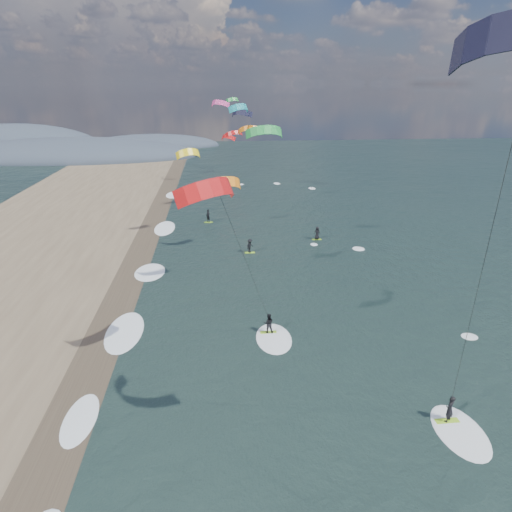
{
  "coord_description": "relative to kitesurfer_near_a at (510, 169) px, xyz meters",
  "views": [
    {
      "loc": [
        -3.39,
        -13.45,
        17.3
      ],
      "look_at": [
        -1.0,
        12.0,
        7.0
      ],
      "focal_mm": 30.0,
      "sensor_mm": 36.0,
      "label": 1
    }
  ],
  "objects": [
    {
      "name": "ground",
      "position": [
        -5.71,
        0.95,
        -14.86
      ],
      "size": [
        260.0,
        260.0,
        0.0
      ],
      "primitive_type": "plane",
      "color": "black",
      "rests_on": "ground"
    },
    {
      "name": "wet_sand_strip",
      "position": [
        -17.71,
        10.95,
        -14.86
      ],
      "size": [
        3.0,
        240.0,
        0.0
      ],
      "primitive_type": "cube",
      "color": "#382D23",
      "rests_on": "ground"
    },
    {
      "name": "coastal_hills",
      "position": [
        -50.55,
        108.81,
        -14.86
      ],
      "size": [
        80.0,
        41.0,
        15.0
      ],
      "color": "#3D4756",
      "rests_on": "ground"
    },
    {
      "name": "kitesurfer_near_a",
      "position": [
        0.0,
        0.0,
        0.0
      ],
      "size": [
        7.78,
        9.15,
        19.48
      ],
      "color": "#90CA23",
      "rests_on": "ground"
    },
    {
      "name": "kitesurfer_near_b",
      "position": [
        -7.9,
        10.62,
        -6.34
      ],
      "size": [
        6.93,
        8.97,
        13.55
      ],
      "color": "#90CA23",
      "rests_on": "ground"
    },
    {
      "name": "far_kitesurfers",
      "position": [
        -4.26,
        35.18,
        -14.04
      ],
      "size": [
        14.1,
        12.62,
        1.79
      ],
      "color": "#90CA23",
      "rests_on": "ground"
    },
    {
      "name": "bg_kite_field",
      "position": [
        -5.9,
        56.83,
        -3.21
      ],
      "size": [
        12.07,
        73.73,
        8.66
      ],
      "color": "green",
      "rests_on": "ground"
    },
    {
      "name": "shoreline_surf",
      "position": [
        -16.51,
        15.7,
        -14.86
      ],
      "size": [
        2.4,
        79.4,
        0.11
      ],
      "color": "white",
      "rests_on": "ground"
    }
  ]
}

